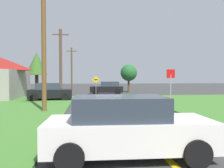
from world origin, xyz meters
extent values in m
plane|color=#383838|center=(0.00, 0.00, 0.00)|extent=(120.00, 120.00, 0.00)
cube|color=yellow|center=(0.00, -8.00, 0.01)|extent=(0.20, 14.00, 0.01)
cylinder|color=#9EA0A8|center=(4.88, -1.11, 1.18)|extent=(0.07, 0.07, 2.36)
cube|color=red|center=(4.88, -1.11, 2.43)|extent=(0.72, 0.07, 0.72)
cube|color=black|center=(0.45, 9.02, 0.64)|extent=(4.16, 2.00, 0.76)
cube|color=#2D3842|center=(0.89, 8.99, 1.32)|extent=(2.32, 1.70, 0.60)
cylinder|color=black|center=(-0.98, 8.21, 0.34)|extent=(0.69, 0.25, 0.68)
cylinder|color=black|center=(-0.89, 9.97, 0.34)|extent=(0.69, 0.25, 0.68)
cylinder|color=black|center=(1.79, 8.07, 0.34)|extent=(0.69, 0.25, 0.68)
cylinder|color=black|center=(1.88, 9.83, 0.34)|extent=(0.69, 0.25, 0.68)
cube|color=white|center=(-0.97, -13.02, 0.64)|extent=(4.37, 1.88, 0.76)
cube|color=#2D3842|center=(-1.21, -13.01, 1.32)|extent=(2.43, 1.60, 0.60)
cylinder|color=black|center=(0.53, -12.23, 0.34)|extent=(0.69, 0.25, 0.68)
cylinder|color=black|center=(0.46, -13.91, 0.34)|extent=(0.69, 0.25, 0.68)
cylinder|color=black|center=(-2.40, -12.12, 0.34)|extent=(0.69, 0.25, 0.68)
cylinder|color=black|center=(-2.47, -13.81, 0.34)|extent=(0.69, 0.25, 0.68)
cube|color=black|center=(-5.35, 2.39, 0.64)|extent=(4.02, 2.23, 0.76)
cube|color=#2D3842|center=(-5.51, 2.37, 1.32)|extent=(2.25, 1.88, 0.60)
cylinder|color=black|center=(-4.10, 3.44, 0.34)|extent=(0.69, 0.27, 0.68)
cylinder|color=black|center=(-3.96, 1.51, 0.34)|extent=(0.69, 0.27, 0.68)
cylinder|color=black|center=(-6.74, 3.26, 0.34)|extent=(0.69, 0.27, 0.68)
cylinder|color=black|center=(-6.61, 1.33, 0.34)|extent=(0.69, 0.27, 0.68)
cylinder|color=brown|center=(-4.63, -4.83, 4.47)|extent=(0.28, 0.28, 8.93)
cylinder|color=brown|center=(-4.91, 6.94, 3.79)|extent=(0.32, 0.32, 7.58)
cube|color=brown|center=(-4.91, 6.94, 6.97)|extent=(1.80, 0.16, 0.12)
cylinder|color=brown|center=(-4.42, 18.71, 3.54)|extent=(0.26, 0.26, 7.07)
cube|color=brown|center=(-4.42, 18.71, 6.51)|extent=(1.80, 0.16, 0.12)
cylinder|color=slate|center=(-0.90, 7.82, 0.93)|extent=(0.08, 0.08, 1.86)
cube|color=yellow|center=(-0.90, 7.82, 1.86)|extent=(0.89, 0.20, 0.91)
cube|color=black|center=(-0.90, 7.82, 1.86)|extent=(0.45, 0.13, 0.10)
cylinder|color=brown|center=(-8.43, 11.02, 1.24)|extent=(0.44, 0.44, 2.47)
cone|color=#336222|center=(-8.43, 11.02, 3.94)|extent=(2.66, 2.66, 2.93)
cylinder|color=brown|center=(4.11, 13.06, 0.93)|extent=(0.30, 0.30, 1.85)
sphere|color=#215E29|center=(4.11, 13.06, 2.82)|extent=(2.40, 2.40, 2.40)
camera|label=1|loc=(-2.10, -18.76, 2.11)|focal=35.65mm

